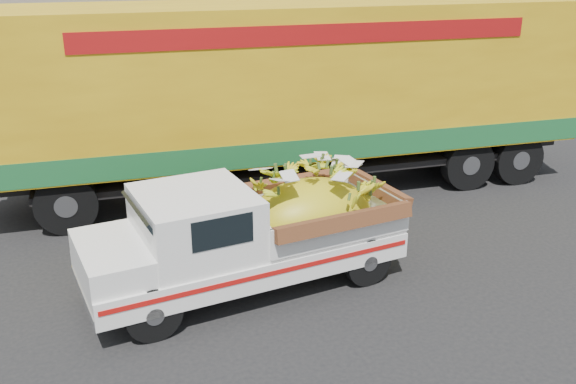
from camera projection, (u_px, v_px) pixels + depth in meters
name	position (u px, v px, depth m)	size (l,w,h in m)	color
ground	(348.00, 272.00, 10.10)	(100.00, 100.00, 0.00)	black
curb	(228.00, 156.00, 15.42)	(60.00, 0.25, 0.15)	gray
sidewalk	(204.00, 134.00, 17.23)	(60.00, 4.00, 0.14)	gray
pickup_truck	(267.00, 229.00, 9.51)	(4.78, 2.03, 1.64)	black
semi_trailer	(295.00, 89.00, 12.83)	(12.04, 3.83, 3.80)	black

